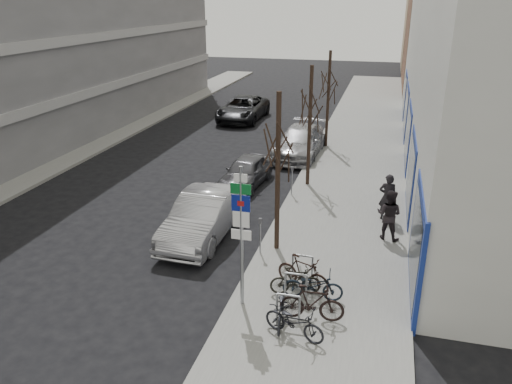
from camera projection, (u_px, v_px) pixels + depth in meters
The scene contains 25 objects.
ground at pixel (164, 295), 14.64m from camera, with size 120.00×120.00×0.00m, color black.
sidewalk_east at pixel (349, 189), 22.55m from camera, with size 5.00×70.00×0.15m, color slate.
sidewalk_west at pixel (52, 162), 26.24m from camera, with size 3.00×70.00×0.15m, color slate.
brick_building_far at pixel (473, 46), 46.10m from camera, with size 12.00×14.00×8.00m, color brown.
tan_building_far at pixel (461, 30), 59.30m from camera, with size 13.00×12.00×9.00m, color #937A5B.
highway_sign_pole at pixel (241, 229), 13.17m from camera, with size 0.55×0.10×4.20m.
bike_rack at pixel (296, 283), 14.04m from camera, with size 0.66×2.26×0.83m.
tree_near at pixel (278, 136), 15.68m from camera, with size 1.80×1.80×5.50m.
tree_mid at pixel (311, 98), 21.53m from camera, with size 1.80×1.80×5.50m.
tree_far at pixel (329, 77), 27.38m from camera, with size 1.80×1.80×5.50m.
meter_front at pixel (260, 232), 16.50m from camera, with size 0.10×0.08×1.27m.
meter_mid at pixel (292, 178), 21.45m from camera, with size 0.10×0.08×1.27m.
meter_back at pixel (312, 144), 26.40m from camera, with size 0.10×0.08×1.27m.
bike_near_left at pixel (282, 307), 13.02m from camera, with size 0.48×1.59×0.97m, color black.
bike_near_right at pixel (312, 303), 13.11m from camera, with size 0.52×1.74×1.06m, color black.
bike_mid_curb at pixel (313, 283), 14.02m from camera, with size 0.52×1.71×1.04m, color black.
bike_mid_inner at pixel (295, 280), 14.28m from camera, with size 0.44×1.49×0.90m, color black.
bike_far_curb at pixel (295, 319), 12.47m from camera, with size 0.50×1.65×1.01m, color black.
bike_far_inner at pixel (303, 273), 14.52m from camera, with size 0.52×1.76×1.07m, color black.
parked_car_front at pixel (204, 216), 17.94m from camera, with size 1.75×5.01×1.65m, color #B9B9BE.
parked_car_mid at pixel (246, 171), 22.99m from camera, with size 1.60×3.97×1.35m, color #49484D.
parked_car_back at pixel (300, 142), 27.24m from camera, with size 2.23×5.49×1.59m, color #96969B.
lane_car at pixel (243, 109), 35.29m from camera, with size 2.71×5.88×1.63m, color black.
pedestrian_near at pixel (388, 197), 19.01m from camera, with size 0.67×0.44×1.83m, color black.
pedestrian_far at pixel (389, 214), 17.45m from camera, with size 0.68×0.46×1.85m, color black.
Camera 1 is at (5.82, -11.42, 8.17)m, focal length 35.00 mm.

